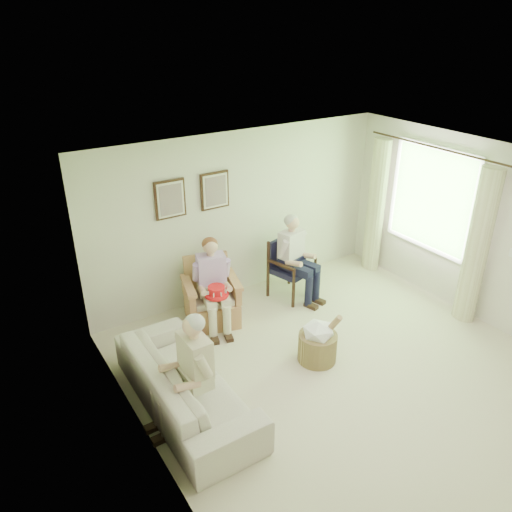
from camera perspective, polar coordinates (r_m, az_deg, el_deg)
name	(u,v)px	position (r m, az deg, el deg)	size (l,w,h in m)	color
floor	(356,381)	(6.48, 11.40, -13.82)	(5.50, 5.50, 0.00)	beige
back_wall	(241,215)	(7.71, -1.76, 4.74)	(5.00, 0.04, 2.60)	silver
left_wall	(158,366)	(4.58, -11.15, -12.21)	(0.04, 5.50, 2.60)	silver
right_wall	(501,241)	(7.59, 26.22, 1.59)	(0.04, 5.50, 2.60)	silver
ceiling	(379,178)	(5.24, 13.89, 8.67)	(5.00, 5.50, 0.02)	white
window	(432,197)	(8.08, 19.46, 6.40)	(0.13, 2.50, 1.63)	#2D6B23
curtain_left	(477,248)	(7.61, 23.95, 0.88)	(0.34, 0.34, 2.30)	beige
curtain_right	(376,206)	(8.72, 13.56, 5.53)	(0.34, 0.34, 2.30)	beige
framed_print_left	(170,199)	(7.03, -9.76, 6.40)	(0.45, 0.05, 0.55)	#382114
framed_print_right	(215,191)	(7.31, -4.70, 7.46)	(0.45, 0.05, 0.55)	#382114
wicker_armchair	(211,302)	(7.33, -5.19, -5.28)	(0.74, 0.73, 0.95)	tan
wood_armchair	(289,265)	(7.92, 3.76, -1.00)	(0.60, 0.56, 0.92)	black
sofa	(186,383)	(5.87, -8.03, -14.19)	(0.89, 2.27, 0.66)	beige
person_wicker	(214,278)	(7.01, -4.85, -2.58)	(0.40, 0.63, 1.31)	beige
person_dark	(295,253)	(7.69, 4.49, 0.39)	(0.40, 0.63, 1.34)	#171834
person_sofa	(194,366)	(5.41, -7.07, -12.36)	(0.42, 0.63, 1.31)	beige
red_hat	(217,292)	(6.87, -4.53, -4.12)	(0.33, 0.33, 0.14)	red
hatbox	(318,341)	(6.57, 7.10, -9.65)	(0.55, 0.55, 0.74)	tan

